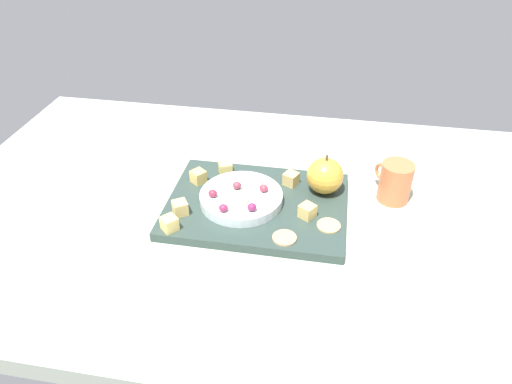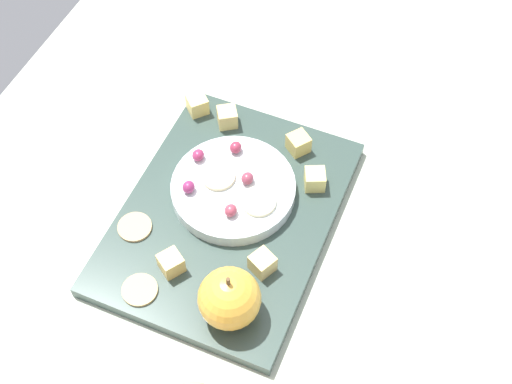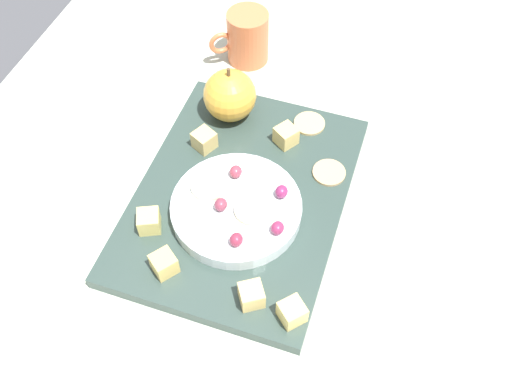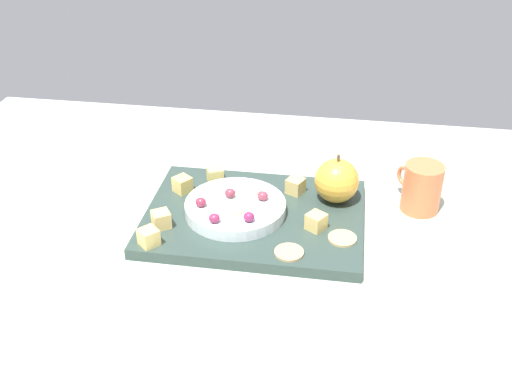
# 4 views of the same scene
# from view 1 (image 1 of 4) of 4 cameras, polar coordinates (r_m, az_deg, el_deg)

# --- Properties ---
(table) EXTENTS (1.39, 0.88, 0.04)m
(table) POSITION_cam_1_polar(r_m,az_deg,el_deg) (1.04, 0.21, -2.56)
(table) COLOR #B0BAA5
(table) RESTS_ON ground
(platter) EXTENTS (0.37, 0.28, 0.02)m
(platter) POSITION_cam_1_polar(r_m,az_deg,el_deg) (1.01, -0.14, -1.59)
(platter) COLOR #30413B
(platter) RESTS_ON table
(serving_dish) EXTENTS (0.17, 0.17, 0.02)m
(serving_dish) POSITION_cam_1_polar(r_m,az_deg,el_deg) (1.00, -1.76, -0.69)
(serving_dish) COLOR silver
(serving_dish) RESTS_ON platter
(apple_whole) EXTENTS (0.08, 0.08, 0.08)m
(apple_whole) POSITION_cam_1_polar(r_m,az_deg,el_deg) (1.03, 8.19, 1.91)
(apple_whole) COLOR gold
(apple_whole) RESTS_ON platter
(apple_stem) EXTENTS (0.01, 0.01, 0.01)m
(apple_stem) POSITION_cam_1_polar(r_m,az_deg,el_deg) (1.00, 8.40, 4.05)
(apple_stem) COLOR brown
(apple_stem) RESTS_ON apple_whole
(cheese_cube_0) EXTENTS (0.04, 0.04, 0.03)m
(cheese_cube_0) POSITION_cam_1_polar(r_m,az_deg,el_deg) (0.94, -10.24, -3.71)
(cheese_cube_0) COLOR #F2D274
(cheese_cube_0) RESTS_ON platter
(cheese_cube_1) EXTENTS (0.04, 0.04, 0.03)m
(cheese_cube_1) POSITION_cam_1_polar(r_m,az_deg,el_deg) (1.05, 4.18, 1.57)
(cheese_cube_1) COLOR #E3C172
(cheese_cube_1) RESTS_ON platter
(cheese_cube_2) EXTENTS (0.04, 0.04, 0.03)m
(cheese_cube_2) POSITION_cam_1_polar(r_m,az_deg,el_deg) (0.96, 6.11, -2.27)
(cheese_cube_2) COLOR #EDC96F
(cheese_cube_2) RESTS_ON platter
(cheese_cube_3) EXTENTS (0.04, 0.04, 0.03)m
(cheese_cube_3) POSITION_cam_1_polar(r_m,az_deg,el_deg) (1.09, -3.66, 2.85)
(cheese_cube_3) COLOR #E9D473
(cheese_cube_3) RESTS_ON platter
(cheese_cube_4) EXTENTS (0.04, 0.04, 0.03)m
(cheese_cube_4) POSITION_cam_1_polar(r_m,az_deg,el_deg) (1.07, -6.86, 1.83)
(cheese_cube_4) COLOR #EDC969
(cheese_cube_4) RESTS_ON platter
(cheese_cube_5) EXTENTS (0.04, 0.04, 0.03)m
(cheese_cube_5) POSITION_cam_1_polar(r_m,az_deg,el_deg) (0.98, -9.00, -1.86)
(cheese_cube_5) COLOR #EEC974
(cheese_cube_5) RESTS_ON platter
(cracker_0) EXTENTS (0.05, 0.05, 0.00)m
(cracker_0) POSITION_cam_1_polar(r_m,az_deg,el_deg) (0.92, 3.40, -5.45)
(cracker_0) COLOR tan
(cracker_0) RESTS_ON platter
(cracker_1) EXTENTS (0.05, 0.05, 0.00)m
(cracker_1) POSITION_cam_1_polar(r_m,az_deg,el_deg) (0.95, 8.62, -3.97)
(cracker_1) COLOR tan
(cracker_1) RESTS_ON platter
(grape_0) EXTENTS (0.02, 0.02, 0.02)m
(grape_0) POSITION_cam_1_polar(r_m,az_deg,el_deg) (1.00, -2.32, 0.65)
(grape_0) COLOR #863648
(grape_0) RESTS_ON serving_dish
(grape_1) EXTENTS (0.02, 0.02, 0.02)m
(grape_1) POSITION_cam_1_polar(r_m,az_deg,el_deg) (0.94, -0.50, -1.81)
(grape_1) COLOR #842757
(grape_1) RESTS_ON serving_dish
(grape_2) EXTENTS (0.02, 0.02, 0.02)m
(grape_2) POSITION_cam_1_polar(r_m,az_deg,el_deg) (0.99, 0.88, 0.31)
(grape_2) COLOR #98394A
(grape_2) RESTS_ON serving_dish
(grape_3) EXTENTS (0.02, 0.02, 0.02)m
(grape_3) POSITION_cam_1_polar(r_m,az_deg,el_deg) (0.98, -5.17, -0.18)
(grape_3) COLOR maroon
(grape_3) RESTS_ON serving_dish
(grape_4) EXTENTS (0.02, 0.02, 0.02)m
(grape_4) POSITION_cam_1_polar(r_m,az_deg,el_deg) (0.94, -3.89, -1.91)
(grape_4) COLOR #8D2A4F
(grape_4) RESTS_ON serving_dish
(apple_slice_0) EXTENTS (0.05, 0.05, 0.01)m
(apple_slice_0) POSITION_cam_1_polar(r_m,az_deg,el_deg) (0.97, -2.26, -0.86)
(apple_slice_0) COLOR beige
(apple_slice_0) RESTS_ON serving_dish
(apple_slice_1) EXTENTS (0.05, 0.05, 0.01)m
(apple_slice_1) POSITION_cam_1_polar(r_m,az_deg,el_deg) (1.03, -0.53, 1.26)
(apple_slice_1) COLOR beige
(apple_slice_1) RESTS_ON serving_dish
(cup) EXTENTS (0.08, 0.09, 0.09)m
(cup) POSITION_cam_1_polar(r_m,az_deg,el_deg) (1.06, 16.16, 1.16)
(cup) COLOR #DE7043
(cup) RESTS_ON table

